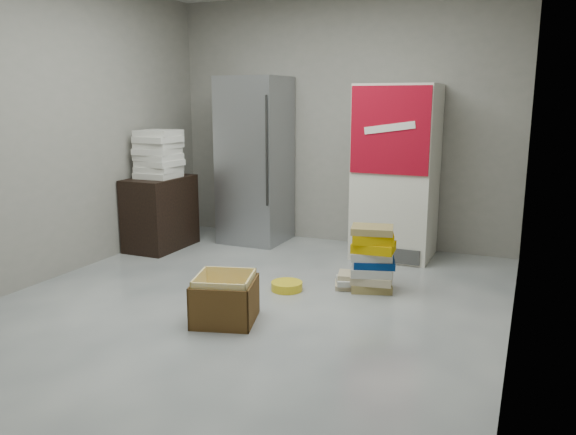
{
  "coord_description": "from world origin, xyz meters",
  "views": [
    {
      "loc": [
        2.06,
        -3.66,
        1.65
      ],
      "look_at": [
        0.14,
        0.7,
        0.64
      ],
      "focal_mm": 35.0,
      "sensor_mm": 36.0,
      "label": 1
    }
  ],
  "objects_px": {
    "steel_fridge": "(255,161)",
    "cardboard_box": "(225,302)",
    "coke_cooler": "(396,172)",
    "phonebook_stack_main": "(372,259)",
    "wood_shelf": "(160,213)"
  },
  "relations": [
    {
      "from": "cardboard_box",
      "to": "phonebook_stack_main",
      "type": "bearing_deg",
      "value": 37.26
    },
    {
      "from": "coke_cooler",
      "to": "phonebook_stack_main",
      "type": "distance_m",
      "value": 1.34
    },
    {
      "from": "wood_shelf",
      "to": "phonebook_stack_main",
      "type": "height_order",
      "value": "wood_shelf"
    },
    {
      "from": "steel_fridge",
      "to": "wood_shelf",
      "type": "relative_size",
      "value": 2.37
    },
    {
      "from": "wood_shelf",
      "to": "phonebook_stack_main",
      "type": "bearing_deg",
      "value": -10.2
    },
    {
      "from": "wood_shelf",
      "to": "cardboard_box",
      "type": "bearing_deg",
      "value": -42.37
    },
    {
      "from": "steel_fridge",
      "to": "cardboard_box",
      "type": "xyz_separation_m",
      "value": [
        0.91,
        -2.32,
        -0.8
      ]
    },
    {
      "from": "coke_cooler",
      "to": "cardboard_box",
      "type": "bearing_deg",
      "value": -107.71
    },
    {
      "from": "phonebook_stack_main",
      "to": "cardboard_box",
      "type": "distance_m",
      "value": 1.4
    },
    {
      "from": "coke_cooler",
      "to": "wood_shelf",
      "type": "bearing_deg",
      "value": -163.72
    },
    {
      "from": "steel_fridge",
      "to": "wood_shelf",
      "type": "bearing_deg",
      "value": -138.69
    },
    {
      "from": "steel_fridge",
      "to": "phonebook_stack_main",
      "type": "xyz_separation_m",
      "value": [
        1.74,
        -1.19,
        -0.66
      ]
    },
    {
      "from": "coke_cooler",
      "to": "cardboard_box",
      "type": "height_order",
      "value": "coke_cooler"
    },
    {
      "from": "steel_fridge",
      "to": "cardboard_box",
      "type": "relative_size",
      "value": 3.4
    },
    {
      "from": "phonebook_stack_main",
      "to": "wood_shelf",
      "type": "bearing_deg",
      "value": 160.35
    }
  ]
}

